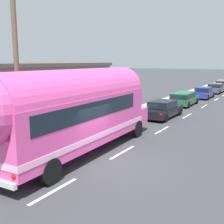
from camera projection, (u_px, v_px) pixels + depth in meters
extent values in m
plane|color=#38383D|center=(104.00, 163.00, 12.74)|extent=(300.00, 300.00, 0.00)
cube|color=silver|center=(54.00, 191.00, 9.99)|extent=(0.14, 2.40, 0.01)
cube|color=silver|center=(123.00, 152.00, 14.22)|extent=(0.14, 2.40, 0.01)
cube|color=silver|center=(162.00, 130.00, 18.78)|extent=(0.14, 2.40, 0.01)
cube|color=silver|center=(187.00, 116.00, 23.60)|extent=(0.14, 2.40, 0.01)
cube|color=silver|center=(204.00, 106.00, 28.62)|extent=(0.14, 2.40, 0.01)
cube|color=silver|center=(216.00, 99.00, 33.68)|extent=(0.14, 2.40, 0.01)
cube|color=silver|center=(224.00, 95.00, 37.98)|extent=(0.14, 2.40, 0.01)
cube|color=silver|center=(144.00, 114.00, 24.63)|extent=(0.12, 80.00, 0.01)
cube|color=#9E9B93|center=(123.00, 115.00, 23.43)|extent=(1.97, 90.00, 0.15)
cube|color=black|center=(16.00, 108.00, 16.38)|extent=(0.08, 18.69, 1.20)
cylinder|color=brown|center=(17.00, 66.00, 13.47)|extent=(0.24, 0.24, 8.50)
cube|color=#EA4C9E|center=(77.00, 119.00, 13.57)|extent=(2.75, 9.71, 2.30)
cylinder|color=#EA4C9E|center=(76.00, 95.00, 13.36)|extent=(2.70, 9.61, 2.45)
cube|color=#EA4C9E|center=(127.00, 115.00, 18.38)|extent=(2.29, 1.36, 0.95)
cube|color=#F4B2D6|center=(77.00, 133.00, 13.68)|extent=(2.79, 9.75, 0.24)
cube|color=black|center=(73.00, 108.00, 13.20)|extent=(2.73, 7.91, 0.76)
sphere|color=red|center=(14.00, 177.00, 9.10)|extent=(0.20, 0.20, 0.20)
cube|color=black|center=(123.00, 95.00, 17.63)|extent=(2.14, 0.16, 0.96)
cube|color=silver|center=(132.00, 115.00, 18.99)|extent=(0.90, 0.12, 0.56)
cylinder|color=black|center=(104.00, 125.00, 18.15)|extent=(0.29, 1.01, 1.00)
cylinder|color=black|center=(137.00, 129.00, 17.02)|extent=(0.29, 1.01, 1.00)
cylinder|color=black|center=(7.00, 161.00, 11.59)|extent=(0.29, 1.01, 1.00)
cylinder|color=black|center=(51.00, 171.00, 10.46)|extent=(0.29, 1.01, 1.00)
cube|color=black|center=(163.00, 111.00, 22.86)|extent=(1.84, 4.73, 0.60)
cube|color=black|center=(163.00, 104.00, 22.66)|extent=(1.62, 2.38, 0.55)
cube|color=black|center=(163.00, 105.00, 22.66)|extent=(1.68, 2.42, 0.43)
cube|color=red|center=(141.00, 112.00, 21.24)|extent=(0.20, 0.04, 0.14)
cube|color=red|center=(161.00, 115.00, 20.45)|extent=(0.20, 0.04, 0.14)
cylinder|color=black|center=(161.00, 110.00, 24.73)|extent=(0.21, 0.64, 0.64)
cylinder|color=black|center=(180.00, 111.00, 23.85)|extent=(0.21, 0.64, 0.64)
cylinder|color=black|center=(144.00, 116.00, 21.95)|extent=(0.21, 0.64, 0.64)
cylinder|color=black|center=(165.00, 118.00, 21.07)|extent=(0.21, 0.64, 0.64)
cube|color=#196633|center=(184.00, 100.00, 29.19)|extent=(1.91, 4.73, 0.60)
cube|color=#196633|center=(183.00, 95.00, 28.68)|extent=(1.69, 3.47, 0.55)
cube|color=black|center=(183.00, 95.00, 28.69)|extent=(1.75, 3.52, 0.43)
cube|color=red|center=(169.00, 101.00, 27.54)|extent=(0.20, 0.04, 0.14)
cube|color=red|center=(186.00, 102.00, 26.75)|extent=(0.20, 0.04, 0.14)
cylinder|color=black|center=(180.00, 100.00, 31.06)|extent=(0.21, 0.64, 0.64)
cylinder|color=black|center=(197.00, 101.00, 30.20)|extent=(0.21, 0.64, 0.64)
cylinder|color=black|center=(171.00, 104.00, 28.25)|extent=(0.21, 0.64, 0.64)
cylinder|color=black|center=(188.00, 105.00, 27.39)|extent=(0.21, 0.64, 0.64)
cube|color=navy|center=(203.00, 94.00, 34.66)|extent=(1.88, 4.44, 0.60)
cube|color=navy|center=(204.00, 89.00, 34.45)|extent=(1.64, 2.09, 0.55)
cube|color=black|center=(203.00, 90.00, 34.45)|extent=(1.70, 2.13, 0.43)
cube|color=red|center=(192.00, 94.00, 33.12)|extent=(0.20, 0.04, 0.14)
cube|color=red|center=(206.00, 95.00, 32.35)|extent=(0.20, 0.04, 0.14)
cylinder|color=black|center=(199.00, 94.00, 36.40)|extent=(0.21, 0.64, 0.64)
cylinder|color=black|center=(213.00, 95.00, 35.55)|extent=(0.21, 0.64, 0.64)
cylinder|color=black|center=(193.00, 96.00, 33.84)|extent=(0.21, 0.64, 0.64)
cylinder|color=black|center=(208.00, 97.00, 32.98)|extent=(0.21, 0.64, 0.64)
cube|color=#474C51|center=(216.00, 89.00, 40.28)|extent=(1.87, 4.62, 0.60)
cube|color=#474C51|center=(216.00, 85.00, 40.08)|extent=(1.64, 2.27, 0.55)
cube|color=black|center=(216.00, 86.00, 40.08)|extent=(1.70, 2.31, 0.43)
cube|color=red|center=(206.00, 89.00, 38.72)|extent=(0.20, 0.04, 0.14)
cube|color=red|center=(218.00, 90.00, 37.91)|extent=(0.20, 0.04, 0.14)
cylinder|color=black|center=(212.00, 89.00, 42.11)|extent=(0.21, 0.64, 0.64)
cylinder|color=black|center=(224.00, 90.00, 41.21)|extent=(0.21, 0.64, 0.64)
cylinder|color=black|center=(207.00, 91.00, 39.42)|extent=(0.21, 0.64, 0.64)
cylinder|color=black|center=(220.00, 92.00, 38.53)|extent=(0.21, 0.64, 0.64)
cube|color=olive|center=(223.00, 85.00, 47.30)|extent=(1.80, 4.64, 0.60)
cube|color=olive|center=(223.00, 82.00, 46.80)|extent=(1.59, 3.39, 0.55)
cube|color=black|center=(223.00, 82.00, 46.80)|extent=(1.65, 3.43, 0.43)
cube|color=red|center=(215.00, 85.00, 45.68)|extent=(0.20, 0.04, 0.14)
cylinder|color=black|center=(219.00, 85.00, 49.12)|extent=(0.21, 0.64, 0.64)
cylinder|color=black|center=(216.00, 87.00, 46.39)|extent=(0.21, 0.64, 0.64)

